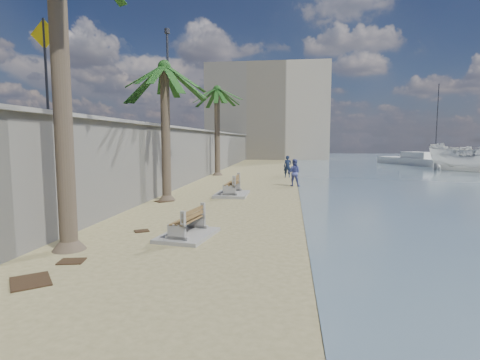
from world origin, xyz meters
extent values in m
plane|color=#998D5E|center=(0.00, 0.00, 0.00)|extent=(140.00, 140.00, 0.00)
cube|color=gray|center=(-5.20, 20.00, 1.75)|extent=(0.45, 70.00, 3.50)
cube|color=gray|center=(-5.20, 20.00, 3.55)|extent=(0.80, 70.00, 0.12)
cube|color=#B7AA93|center=(-2.00, 52.00, 7.00)|extent=(18.00, 12.00, 14.00)
cube|color=gray|center=(-1.42, 2.41, 0.05)|extent=(1.62, 2.14, 0.11)
cube|color=gray|center=(-1.42, 10.76, 0.06)|extent=(1.62, 2.37, 0.13)
cylinder|color=brown|center=(-4.10, 0.75, 4.00)|extent=(0.44, 0.44, 8.00)
cylinder|color=brown|center=(-4.21, 8.83, 3.07)|extent=(0.42, 0.42, 6.14)
cylinder|color=brown|center=(-4.29, 21.60, 3.41)|extent=(0.44, 0.44, 6.82)
cylinder|color=#2D2D33|center=(-5.00, 1.50, 4.81)|extent=(0.07, 0.07, 2.40)
cube|color=yellow|center=(-5.00, 1.50, 5.60)|extent=(0.78, 0.03, 0.78)
cylinder|color=#2D2D33|center=(-5.10, 12.00, 6.11)|extent=(0.12, 0.12, 5.00)
cylinder|color=#2D2D33|center=(-5.10, 12.00, 8.61)|extent=(0.28, 0.28, 0.25)
imported|color=#16213D|center=(1.33, 20.59, 0.95)|extent=(0.72, 0.51, 1.90)
imported|color=#454B8F|center=(1.75, 15.18, 0.92)|extent=(0.95, 0.77, 1.84)
imported|color=silver|center=(17.96, 28.13, 1.41)|extent=(4.42, 4.42, 3.63)
cube|color=silver|center=(22.26, 49.28, 0.25)|extent=(6.75, 4.55, 0.70)
cylinder|color=#2D2D33|center=(22.26, 49.28, 5.64)|extent=(0.12, 0.12, 10.28)
cube|color=#382616|center=(-3.57, -1.41, 0.01)|extent=(1.10, 1.13, 0.03)
cube|color=#382616|center=(-3.48, -0.15, 0.01)|extent=(0.64, 0.55, 0.03)
cube|color=#382616|center=(-4.24, 8.47, 0.01)|extent=(0.94, 0.96, 0.03)
cube|color=#382616|center=(-3.01, 2.86, 0.01)|extent=(0.54, 0.51, 0.03)
camera|label=1|loc=(1.51, -7.96, 2.80)|focal=28.00mm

